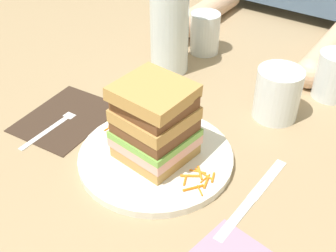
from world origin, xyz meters
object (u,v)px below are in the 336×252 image
object	(u,v)px
sandwich	(157,123)
empty_tumbler_0	(334,76)
fork	(57,122)
water_bottle	(169,19)
juice_glass	(277,96)
main_plate	(158,158)
napkin_dark	(66,118)
knife	(251,199)
empty_tumbler_1	(205,33)

from	to	relation	value
sandwich	empty_tumbler_0	xyz separation A→B (m)	(0.17, 0.35, -0.03)
fork	sandwich	bearing A→B (deg)	5.91
water_bottle	sandwich	bearing A→B (deg)	-59.39
empty_tumbler_0	sandwich	bearing A→B (deg)	-115.62
sandwich	juice_glass	size ratio (longest dim) A/B	1.40
main_plate	napkin_dark	bearing A→B (deg)	179.84
main_plate	sandwich	distance (m)	0.07
knife	empty_tumbler_1	size ratio (longest dim) A/B	2.16
napkin_dark	fork	bearing A→B (deg)	-89.46
main_plate	sandwich	bearing A→B (deg)	-146.99
main_plate	sandwich	size ratio (longest dim) A/B	1.88
sandwich	napkin_dark	distance (m)	0.22
sandwich	napkin_dark	bearing A→B (deg)	179.77
juice_glass	empty_tumbler_1	world-z (taller)	juice_glass
knife	juice_glass	world-z (taller)	juice_glass
fork	juice_glass	xyz separation A→B (m)	(0.31, 0.25, 0.04)
sandwich	water_bottle	size ratio (longest dim) A/B	0.53
knife	water_bottle	xyz separation A→B (m)	(-0.32, 0.25, 0.11)
fork	juice_glass	world-z (taller)	juice_glass
sandwich	napkin_dark	size ratio (longest dim) A/B	0.77
knife	empty_tumbler_0	bearing A→B (deg)	89.45
knife	empty_tumbler_0	xyz separation A→B (m)	(0.00, 0.34, 0.05)
fork	empty_tumbler_1	bearing A→B (deg)	79.15
water_bottle	empty_tumbler_1	xyz separation A→B (m)	(0.02, 0.11, -0.07)
napkin_dark	fork	world-z (taller)	fork
fork	knife	size ratio (longest dim) A/B	0.83
napkin_dark	water_bottle	bearing A→B (deg)	78.07
napkin_dark	juice_glass	bearing A→B (deg)	35.90
main_plate	napkin_dark	world-z (taller)	main_plate
fork	juice_glass	bearing A→B (deg)	38.52
knife	napkin_dark	bearing A→B (deg)	-178.89
napkin_dark	water_bottle	size ratio (longest dim) A/B	0.68
knife	empty_tumbler_1	bearing A→B (deg)	129.27
juice_glass	empty_tumbler_0	world-z (taller)	juice_glass
sandwich	empty_tumbler_1	world-z (taller)	sandwich
fork	juice_glass	size ratio (longest dim) A/B	1.74
main_plate	napkin_dark	size ratio (longest dim) A/B	1.44
knife	fork	bearing A→B (deg)	-175.46
napkin_dark	knife	distance (m)	0.37
fork	empty_tumbler_1	distance (m)	0.40
fork	knife	xyz separation A→B (m)	(0.37, 0.03, -0.00)
empty_tumbler_1	main_plate	bearing A→B (deg)	-70.31
empty_tumbler_1	knife	bearing A→B (deg)	-50.73
water_bottle	empty_tumbler_1	size ratio (longest dim) A/B	2.75
fork	napkin_dark	bearing A→B (deg)	90.54
main_plate	empty_tumbler_1	distance (m)	0.40
sandwich	knife	world-z (taller)	sandwich
juice_glass	empty_tumbler_1	bearing A→B (deg)	148.77
water_bottle	empty_tumbler_1	bearing A→B (deg)	79.43
sandwich	water_bottle	xyz separation A→B (m)	(-0.15, 0.26, 0.04)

